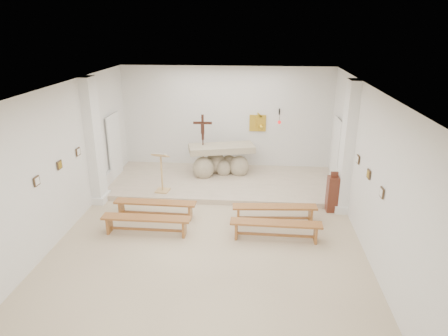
# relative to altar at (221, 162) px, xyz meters

# --- Properties ---
(ground) EXTENTS (7.00, 10.00, 0.00)m
(ground) POSITION_rel_altar_xyz_m (0.10, -4.05, -0.56)
(ground) COLOR #C5B38E
(ground) RESTS_ON ground
(wall_left) EXTENTS (0.02, 10.00, 3.50)m
(wall_left) POSITION_rel_altar_xyz_m (-3.39, -4.05, 1.19)
(wall_left) COLOR silver
(wall_left) RESTS_ON ground
(wall_right) EXTENTS (0.02, 10.00, 3.50)m
(wall_right) POSITION_rel_altar_xyz_m (3.59, -4.05, 1.19)
(wall_right) COLOR silver
(wall_right) RESTS_ON ground
(wall_back) EXTENTS (7.00, 0.02, 3.50)m
(wall_back) POSITION_rel_altar_xyz_m (0.10, 0.94, 1.19)
(wall_back) COLOR silver
(wall_back) RESTS_ON ground
(ceiling) EXTENTS (7.00, 10.00, 0.02)m
(ceiling) POSITION_rel_altar_xyz_m (0.10, -4.05, 2.93)
(ceiling) COLOR silver
(ceiling) RESTS_ON wall_back
(sanctuary_platform) EXTENTS (6.98, 3.00, 0.15)m
(sanctuary_platform) POSITION_rel_altar_xyz_m (0.10, -0.55, -0.48)
(sanctuary_platform) COLOR #C8B29A
(sanctuary_platform) RESTS_ON ground
(pilaster_left) EXTENTS (0.26, 0.55, 3.50)m
(pilaster_left) POSITION_rel_altar_xyz_m (-3.27, -2.05, 1.19)
(pilaster_left) COLOR white
(pilaster_left) RESTS_ON ground
(pilaster_right) EXTENTS (0.26, 0.55, 3.50)m
(pilaster_right) POSITION_rel_altar_xyz_m (3.47, -2.05, 1.19)
(pilaster_right) COLOR white
(pilaster_right) RESTS_ON ground
(gold_wall_relief) EXTENTS (0.55, 0.04, 0.55)m
(gold_wall_relief) POSITION_rel_altar_xyz_m (1.15, 0.91, 1.09)
(gold_wall_relief) COLOR gold
(gold_wall_relief) RESTS_ON wall_back
(sanctuary_lamp) EXTENTS (0.11, 0.36, 0.44)m
(sanctuary_lamp) POSITION_rel_altar_xyz_m (1.85, 0.66, 1.25)
(sanctuary_lamp) COLOR black
(sanctuary_lamp) RESTS_ON wall_back
(station_frame_left_front) EXTENTS (0.03, 0.20, 0.20)m
(station_frame_left_front) POSITION_rel_altar_xyz_m (-3.37, -4.85, 1.16)
(station_frame_left_front) COLOR #412F1C
(station_frame_left_front) RESTS_ON wall_left
(station_frame_left_mid) EXTENTS (0.03, 0.20, 0.20)m
(station_frame_left_mid) POSITION_rel_altar_xyz_m (-3.37, -3.85, 1.16)
(station_frame_left_mid) COLOR #412F1C
(station_frame_left_mid) RESTS_ON wall_left
(station_frame_left_rear) EXTENTS (0.03, 0.20, 0.20)m
(station_frame_left_rear) POSITION_rel_altar_xyz_m (-3.37, -2.85, 1.16)
(station_frame_left_rear) COLOR #412F1C
(station_frame_left_rear) RESTS_ON wall_left
(station_frame_right_front) EXTENTS (0.03, 0.20, 0.20)m
(station_frame_right_front) POSITION_rel_altar_xyz_m (3.57, -4.85, 1.16)
(station_frame_right_front) COLOR #412F1C
(station_frame_right_front) RESTS_ON wall_right
(station_frame_right_mid) EXTENTS (0.03, 0.20, 0.20)m
(station_frame_right_mid) POSITION_rel_altar_xyz_m (3.57, -3.85, 1.16)
(station_frame_right_mid) COLOR #412F1C
(station_frame_right_mid) RESTS_ON wall_right
(station_frame_right_rear) EXTENTS (0.03, 0.20, 0.20)m
(station_frame_right_rear) POSITION_rel_altar_xyz_m (3.57, -2.85, 1.16)
(station_frame_right_rear) COLOR #412F1C
(station_frame_right_rear) RESTS_ON wall_right
(radiator_left) EXTENTS (0.10, 0.85, 0.52)m
(radiator_left) POSITION_rel_altar_xyz_m (-3.33, -1.35, -0.29)
(radiator_left) COLOR silver
(radiator_left) RESTS_ON ground
(radiator_right) EXTENTS (0.10, 0.85, 0.52)m
(radiator_right) POSITION_rel_altar_xyz_m (3.53, -1.35, -0.29)
(radiator_right) COLOR silver
(radiator_right) RESTS_ON ground
(altar) EXTENTS (2.20, 1.28, 1.07)m
(altar) POSITION_rel_altar_xyz_m (0.00, 0.00, 0.00)
(altar) COLOR tan
(altar) RESTS_ON sanctuary_platform
(lectern) EXTENTS (0.48, 0.42, 1.23)m
(lectern) POSITION_rel_altar_xyz_m (-1.57, -1.59, 0.20)
(lectern) COLOR tan
(lectern) RESTS_ON sanctuary_platform
(crucifix_stand) EXTENTS (0.59, 0.26, 1.96)m
(crucifix_stand) POSITION_rel_altar_xyz_m (-0.57, -0.03, 0.72)
(crucifix_stand) COLOR #331910
(crucifix_stand) RESTS_ON sanctuary_platform
(potted_plant) EXTENTS (0.52, 0.46, 0.55)m
(potted_plant) POSITION_rel_altar_xyz_m (-0.34, 0.15, -0.14)
(potted_plant) COLOR #2D5020
(potted_plant) RESTS_ON sanctuary_platform
(donation_pedestal) EXTENTS (0.32, 0.32, 1.13)m
(donation_pedestal) POSITION_rel_altar_xyz_m (3.20, -2.15, -0.06)
(donation_pedestal) COLOR #522017
(donation_pedestal) RESTS_ON ground
(bench_left_front) EXTENTS (2.13, 0.38, 0.45)m
(bench_left_front) POSITION_rel_altar_xyz_m (-1.44, -2.93, -0.22)
(bench_left_front) COLOR #97632B
(bench_left_front) RESTS_ON ground
(bench_right_front) EXTENTS (2.15, 0.49, 0.45)m
(bench_right_front) POSITION_rel_altar_xyz_m (1.64, -2.93, -0.22)
(bench_right_front) COLOR #97632B
(bench_right_front) RESTS_ON ground
(bench_left_second) EXTENTS (2.13, 0.35, 0.45)m
(bench_left_second) POSITION_rel_altar_xyz_m (-1.44, -3.81, -0.22)
(bench_left_second) COLOR #97632B
(bench_left_second) RESTS_ON ground
(bench_right_second) EXTENTS (2.13, 0.38, 0.45)m
(bench_right_second) POSITION_rel_altar_xyz_m (1.64, -3.81, -0.22)
(bench_right_second) COLOR #97632B
(bench_right_second) RESTS_ON ground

